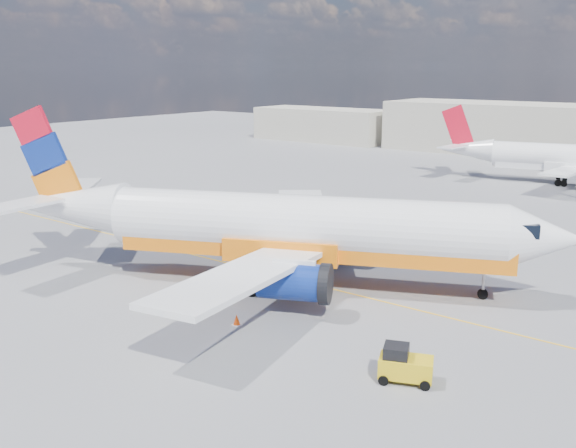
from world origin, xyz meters
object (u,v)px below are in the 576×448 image
Objects in this scene: main_jet at (285,228)px; second_jet at (572,159)px; gse_tug at (404,365)px; traffic_cone at (237,320)px.

second_jet is at bearing 60.11° from main_jet.
main_jet is 13.73× the size of gse_tug.
main_jet is at bearing -109.20° from second_jet.
second_jet is at bearing 87.31° from traffic_cone.
traffic_cone is (2.12, -7.03, -3.46)m from main_jet.
second_jet reaches higher than traffic_cone.
second_jet is at bearing 75.34° from gse_tug.
main_jet reaches higher than gse_tug.
second_jet is 57.24m from gse_tug.
second_jet is 48.43× the size of traffic_cone.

